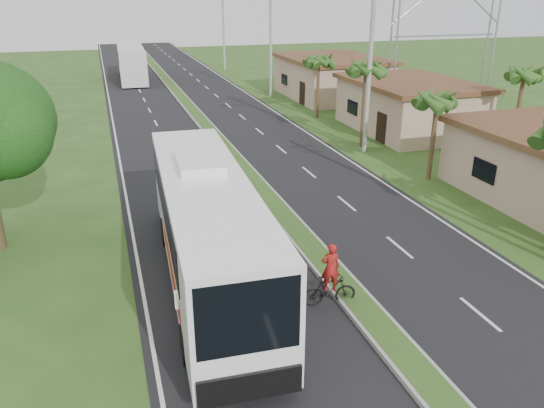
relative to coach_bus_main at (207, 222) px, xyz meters
name	(u,v)px	position (x,y,z in m)	size (l,w,h in m)	color
ground	(383,334)	(4.35, -4.72, -2.33)	(180.00, 180.00, 0.00)	#294B1B
road_asphalt	(229,154)	(4.35, 15.28, -2.32)	(14.00, 160.00, 0.02)	black
median_strip	(229,153)	(4.35, 15.28, -2.23)	(1.20, 160.00, 0.18)	gray
lane_edge_left	(120,164)	(-2.35, 15.28, -2.33)	(0.12, 160.00, 0.01)	silver
lane_edge_right	(326,145)	(11.05, 15.28, -2.33)	(0.12, 160.00, 0.01)	silver
shop_mid	(408,106)	(18.35, 17.28, -0.48)	(7.60, 10.60, 3.67)	tan
shop_far	(331,77)	(18.35, 31.28, -0.40)	(8.60, 11.60, 3.82)	tan
palm_verge_b	(437,100)	(13.75, 7.28, 2.02)	(2.40, 2.40, 5.05)	#473321
palm_verge_c	(366,68)	(13.15, 14.28, 2.79)	(2.40, 2.40, 5.85)	#473321
palm_verge_d	(319,61)	(13.65, 23.28, 2.22)	(2.40, 2.40, 5.25)	#473321
palm_behind_shop	(524,74)	(21.85, 10.28, 2.60)	(2.40, 2.40, 5.65)	#473321
utility_pole_b	(370,51)	(12.82, 13.28, 3.92)	(3.20, 0.28, 12.00)	gray
utility_pole_c	(271,36)	(12.85, 33.28, 3.34)	(1.60, 0.28, 11.00)	gray
utility_pole_d	(223,26)	(12.85, 53.28, 3.09)	(1.60, 0.28, 10.50)	gray
billboard_lattice	(446,26)	(26.35, 25.28, 4.49)	(10.18, 1.18, 12.07)	gray
coach_bus_main	(207,222)	(0.00, 0.00, 0.00)	(3.39, 13.25, 4.24)	white
coach_bus_far	(131,61)	(0.73, 47.97, -0.22)	(3.17, 12.89, 3.73)	silver
motorcyclist	(330,284)	(3.45, -2.72, -1.53)	(1.82, 0.77, 2.24)	black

